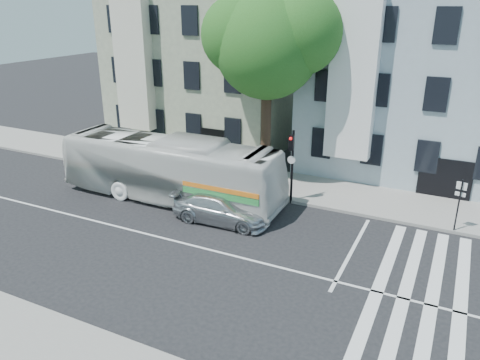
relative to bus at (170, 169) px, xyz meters
The scene contains 10 objects.
ground 5.27m from the bus, 49.42° to the right, with size 120.00×120.00×0.00m, color black.
sidewalk_far 5.55m from the bus, 52.23° to the left, with size 80.00×4.00×0.15m, color gray.
building_left 12.42m from the bus, 108.49° to the left, with size 12.00×10.00×11.00m, color gray.
building_right 15.66m from the bus, 47.52° to the left, with size 12.00×10.00×11.00m, color #9FB3BD.
street_tree 8.57m from the bus, 56.12° to the left, with size 7.30×5.90×11.10m.
bus is the anchor object (origin of this frame).
sedan 3.92m from the bus, 18.45° to the right, with size 4.67×1.90×1.36m, color silver.
hedge 5.29m from the bus, 144.49° to the left, with size 8.50×0.84×0.70m, color #255F1E, non-canonical shape.
traffic_signal 6.19m from the bus, 20.43° to the left, with size 0.40×0.52×3.83m.
far_sign_pole 13.63m from the bus, ahead, with size 0.43×0.20×2.41m.
Camera 1 is at (9.83, -14.79, 9.65)m, focal length 35.00 mm.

